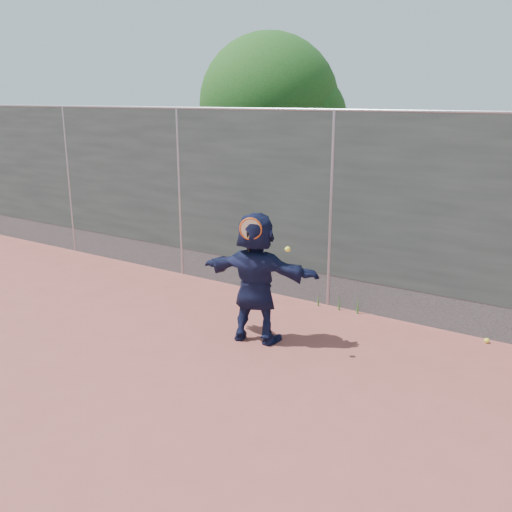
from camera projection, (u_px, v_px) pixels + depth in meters
The scene contains 7 objects.
ground at pixel (185, 399), 6.24m from camera, with size 80.00×80.00×0.00m, color #9E4C42.
player at pixel (256, 277), 7.52m from camera, with size 1.64×0.52×1.77m, color #151A3B.
ball_ground at pixel (487, 341), 7.64m from camera, with size 0.07×0.07×0.07m, color #F4F136.
fence at pixel (331, 206), 8.63m from camera, with size 20.00×0.06×3.03m.
swing_action at pixel (254, 232), 7.13m from camera, with size 0.72×0.16×0.51m.
tree_left at pixel (276, 109), 12.22m from camera, with size 3.15×3.00×4.53m.
weed_clump at pixel (342, 302), 8.77m from camera, with size 0.68×0.07×0.30m.
Camera 1 is at (3.72, -4.24, 3.19)m, focal length 40.00 mm.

